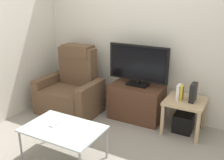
{
  "coord_description": "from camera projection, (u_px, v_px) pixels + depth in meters",
  "views": [
    {
      "loc": [
        1.36,
        -2.62,
        1.91
      ],
      "look_at": [
        -0.33,
        0.5,
        0.7
      ],
      "focal_mm": 41.9,
      "sensor_mm": 36.0,
      "label": 1
    }
  ],
  "objects": [
    {
      "name": "recliner_armchair",
      "position": [
        71.0,
        90.0,
        4.3
      ],
      "size": [
        0.98,
        0.78,
        1.08
      ],
      "rotation": [
        0.0,
        0.0,
        -0.14
      ],
      "color": "brown",
      "rests_on": "ground"
    },
    {
      "name": "coffee_table",
      "position": [
        63.0,
        130.0,
        3.0
      ],
      "size": [
        0.9,
        0.6,
        0.43
      ],
      "color": "#B2C6C1",
      "rests_on": "ground"
    },
    {
      "name": "wall_back",
      "position": [
        151.0,
        34.0,
        3.93
      ],
      "size": [
        6.4,
        0.06,
        2.6
      ],
      "primitive_type": "cube",
      "color": "beige",
      "rests_on": "ground"
    },
    {
      "name": "wall_side",
      "position": [
        4.0,
        35.0,
        3.84
      ],
      "size": [
        0.06,
        4.48,
        2.6
      ],
      "primitive_type": "cube",
      "color": "beige",
      "rests_on": "ground"
    },
    {
      "name": "subwoofer_box",
      "position": [
        183.0,
        123.0,
        3.73
      ],
      "size": [
        0.26,
        0.26,
        0.26
      ],
      "primitive_type": "cube",
      "color": "black",
      "rests_on": "ground"
    },
    {
      "name": "ground_plane",
      "position": [
        116.0,
        145.0,
        3.41
      ],
      "size": [
        6.4,
        6.4,
        0.0
      ],
      "primitive_type": "plane",
      "color": "gray"
    },
    {
      "name": "book_leftmost",
      "position": [
        179.0,
        92.0,
        3.61
      ],
      "size": [
        0.04,
        0.13,
        0.21
      ],
      "primitive_type": "cube",
      "color": "white",
      "rests_on": "side_table"
    },
    {
      "name": "book_middle",
      "position": [
        182.0,
        93.0,
        3.59
      ],
      "size": [
        0.03,
        0.1,
        0.21
      ],
      "primitive_type": "cube",
      "color": "gold",
      "rests_on": "side_table"
    },
    {
      "name": "side_table",
      "position": [
        185.0,
        105.0,
        3.64
      ],
      "size": [
        0.54,
        0.54,
        0.48
      ],
      "color": "tan",
      "rests_on": "ground"
    },
    {
      "name": "game_console",
      "position": [
        193.0,
        92.0,
        3.54
      ],
      "size": [
        0.07,
        0.2,
        0.25
      ],
      "primitive_type": "cube",
      "color": "black",
      "rests_on": "side_table"
    },
    {
      "name": "television",
      "position": [
        138.0,
        64.0,
        3.88
      ],
      "size": [
        0.93,
        0.2,
        0.62
      ],
      "color": "black",
      "rests_on": "tv_stand"
    },
    {
      "name": "tv_stand",
      "position": [
        137.0,
        102.0,
        4.06
      ],
      "size": [
        0.8,
        0.46,
        0.55
      ],
      "color": "#4C2D1E",
      "rests_on": "ground"
    },
    {
      "name": "cell_phone",
      "position": [
        55.0,
        124.0,
        3.07
      ],
      "size": [
        0.08,
        0.15,
        0.01
      ],
      "primitive_type": "cube",
      "rotation": [
        0.0,
        0.0,
        -0.03
      ],
      "color": "#B7B7BC",
      "rests_on": "coffee_table"
    }
  ]
}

